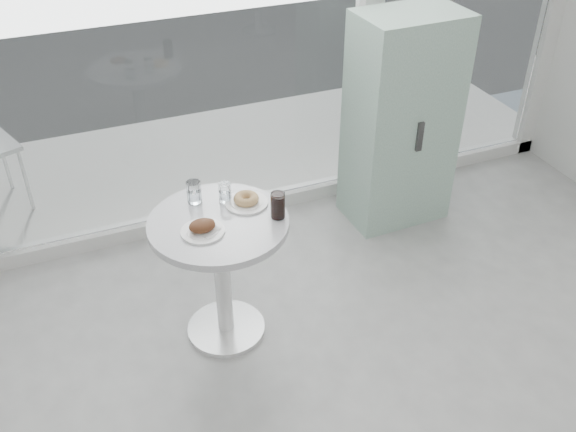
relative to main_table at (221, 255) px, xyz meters
name	(u,v)px	position (x,y,z in m)	size (l,w,h in m)	color
main_table	(221,255)	(0.00, 0.00, 0.00)	(0.72, 0.72, 0.77)	white
patio_deck	(214,157)	(0.50, 1.90, -0.53)	(5.60, 1.60, 0.05)	white
mint_cabinet	(401,121)	(1.47, 0.70, 0.17)	(0.68, 0.48, 1.45)	#82A695
plate_fritter	(203,228)	(-0.09, -0.06, 0.25)	(0.22, 0.22, 0.07)	white
plate_donut	(246,200)	(0.18, 0.09, 0.24)	(0.23, 0.23, 0.05)	white
water_tumbler_a	(194,193)	(-0.06, 0.21, 0.27)	(0.08, 0.08, 0.12)	white
water_tumbler_b	(225,193)	(0.09, 0.16, 0.27)	(0.07, 0.07, 0.11)	white
cola_glass	(278,206)	(0.29, -0.08, 0.29)	(0.07, 0.07, 0.14)	white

